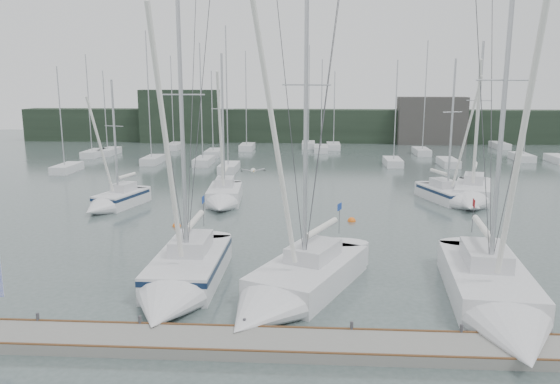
{
  "coord_description": "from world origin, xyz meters",
  "views": [
    {
      "loc": [
        0.51,
        -22.97,
        9.47
      ],
      "look_at": [
        -1.23,
        5.0,
        3.7
      ],
      "focal_mm": 35.0,
      "sensor_mm": 36.0,
      "label": 1
    }
  ],
  "objects_px": {
    "sailboat_mid_e": "(472,196)",
    "sailboat_near_left": "(180,281)",
    "sailboat_near_center": "(287,290)",
    "sailboat_near_right": "(498,303)",
    "sailboat_mid_a": "(112,202)",
    "sailboat_mid_b": "(223,198)",
    "sailboat_mid_d": "(454,197)",
    "buoy_c": "(177,226)",
    "buoy_b": "(352,221)"
  },
  "relations": [
    {
      "from": "sailboat_mid_e",
      "to": "sailboat_near_left",
      "type": "bearing_deg",
      "value": -115.68
    },
    {
      "from": "sailboat_near_center",
      "to": "sailboat_mid_e",
      "type": "distance_m",
      "value": 24.16
    },
    {
      "from": "sailboat_near_right",
      "to": "sailboat_mid_a",
      "type": "bearing_deg",
      "value": 147.77
    },
    {
      "from": "sailboat_mid_b",
      "to": "sailboat_mid_d",
      "type": "xyz_separation_m",
      "value": [
        17.79,
        1.58,
        -0.03
      ]
    },
    {
      "from": "sailboat_near_center",
      "to": "buoy_c",
      "type": "distance_m",
      "value": 14.48
    },
    {
      "from": "sailboat_mid_d",
      "to": "buoy_c",
      "type": "xyz_separation_m",
      "value": [
        -19.87,
        -7.8,
        -0.54
      ]
    },
    {
      "from": "buoy_b",
      "to": "sailboat_mid_e",
      "type": "bearing_deg",
      "value": 31.54
    },
    {
      "from": "buoy_c",
      "to": "sailboat_mid_b",
      "type": "bearing_deg",
      "value": 71.53
    },
    {
      "from": "sailboat_near_center",
      "to": "buoy_b",
      "type": "height_order",
      "value": "sailboat_near_center"
    },
    {
      "from": "sailboat_mid_b",
      "to": "sailboat_mid_a",
      "type": "bearing_deg",
      "value": -172.68
    },
    {
      "from": "sailboat_mid_a",
      "to": "buoy_b",
      "type": "distance_m",
      "value": 17.8
    },
    {
      "from": "sailboat_near_right",
      "to": "buoy_b",
      "type": "height_order",
      "value": "sailboat_near_right"
    },
    {
      "from": "sailboat_near_center",
      "to": "sailboat_mid_a",
      "type": "distance_m",
      "value": 21.73
    },
    {
      "from": "sailboat_near_center",
      "to": "sailboat_mid_b",
      "type": "height_order",
      "value": "sailboat_near_center"
    },
    {
      "from": "sailboat_near_left",
      "to": "buoy_c",
      "type": "distance_m",
      "value": 11.81
    },
    {
      "from": "sailboat_near_right",
      "to": "sailboat_mid_b",
      "type": "distance_m",
      "value": 24.1
    },
    {
      "from": "sailboat_near_left",
      "to": "sailboat_near_center",
      "type": "relative_size",
      "value": 0.95
    },
    {
      "from": "sailboat_near_left",
      "to": "sailboat_mid_e",
      "type": "distance_m",
      "value": 26.63
    },
    {
      "from": "sailboat_mid_e",
      "to": "sailboat_near_center",
      "type": "bearing_deg",
      "value": -106.07
    },
    {
      "from": "buoy_b",
      "to": "buoy_c",
      "type": "height_order",
      "value": "buoy_b"
    },
    {
      "from": "sailboat_mid_b",
      "to": "sailboat_near_right",
      "type": "bearing_deg",
      "value": -57.42
    },
    {
      "from": "sailboat_near_center",
      "to": "sailboat_near_right",
      "type": "xyz_separation_m",
      "value": [
        8.59,
        -0.97,
        0.05
      ]
    },
    {
      "from": "sailboat_mid_a",
      "to": "buoy_b",
      "type": "bearing_deg",
      "value": 6.91
    },
    {
      "from": "sailboat_mid_a",
      "to": "buoy_b",
      "type": "xyz_separation_m",
      "value": [
        17.61,
        -2.53,
        -0.54
      ]
    },
    {
      "from": "buoy_c",
      "to": "sailboat_near_right",
      "type": "bearing_deg",
      "value": -38.44
    },
    {
      "from": "sailboat_near_right",
      "to": "buoy_c",
      "type": "height_order",
      "value": "sailboat_near_right"
    },
    {
      "from": "sailboat_mid_a",
      "to": "buoy_c",
      "type": "bearing_deg",
      "value": -22.28
    },
    {
      "from": "sailboat_near_right",
      "to": "sailboat_mid_b",
      "type": "height_order",
      "value": "sailboat_near_right"
    },
    {
      "from": "sailboat_near_center",
      "to": "buoy_c",
      "type": "xyz_separation_m",
      "value": [
        -7.9,
        12.12,
        -0.57
      ]
    },
    {
      "from": "sailboat_near_right",
      "to": "sailboat_mid_b",
      "type": "relative_size",
      "value": 1.32
    },
    {
      "from": "sailboat_mid_a",
      "to": "sailboat_mid_e",
      "type": "bearing_deg",
      "value": 22.21
    },
    {
      "from": "sailboat_mid_d",
      "to": "sailboat_mid_a",
      "type": "bearing_deg",
      "value": 168.27
    },
    {
      "from": "sailboat_mid_d",
      "to": "sailboat_near_right",
      "type": "bearing_deg",
      "value": -117.99
    },
    {
      "from": "sailboat_mid_d",
      "to": "sailboat_mid_b",
      "type": "bearing_deg",
      "value": 166.25
    },
    {
      "from": "sailboat_near_left",
      "to": "sailboat_near_center",
      "type": "distance_m",
      "value": 4.91
    },
    {
      "from": "sailboat_near_center",
      "to": "sailboat_mid_b",
      "type": "relative_size",
      "value": 1.29
    },
    {
      "from": "sailboat_mid_a",
      "to": "sailboat_mid_b",
      "type": "relative_size",
      "value": 0.84
    },
    {
      "from": "sailboat_near_left",
      "to": "sailboat_mid_a",
      "type": "distance_m",
      "value": 18.36
    },
    {
      "from": "sailboat_mid_a",
      "to": "buoy_c",
      "type": "xyz_separation_m",
      "value": [
        6.0,
        -4.58,
        -0.54
      ]
    },
    {
      "from": "buoy_c",
      "to": "sailboat_mid_e",
      "type": "bearing_deg",
      "value": 20.57
    },
    {
      "from": "sailboat_mid_b",
      "to": "buoy_b",
      "type": "bearing_deg",
      "value": -27.78
    },
    {
      "from": "sailboat_near_right",
      "to": "sailboat_near_left",
      "type": "bearing_deg",
      "value": 178.75
    },
    {
      "from": "sailboat_mid_d",
      "to": "sailboat_mid_e",
      "type": "distance_m",
      "value": 1.45
    },
    {
      "from": "sailboat_mid_a",
      "to": "buoy_c",
      "type": "distance_m",
      "value": 7.56
    },
    {
      "from": "sailboat_mid_a",
      "to": "sailboat_mid_d",
      "type": "relative_size",
      "value": 0.87
    },
    {
      "from": "buoy_b",
      "to": "sailboat_mid_d",
      "type": "bearing_deg",
      "value": 34.86
    },
    {
      "from": "sailboat_mid_b",
      "to": "buoy_c",
      "type": "relative_size",
      "value": 22.28
    },
    {
      "from": "sailboat_mid_d",
      "to": "buoy_b",
      "type": "bearing_deg",
      "value": -163.96
    },
    {
      "from": "sailboat_near_left",
      "to": "sailboat_near_right",
      "type": "relative_size",
      "value": 0.93
    },
    {
      "from": "sailboat_mid_e",
      "to": "sailboat_mid_a",
      "type": "bearing_deg",
      "value": -155.29
    }
  ]
}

